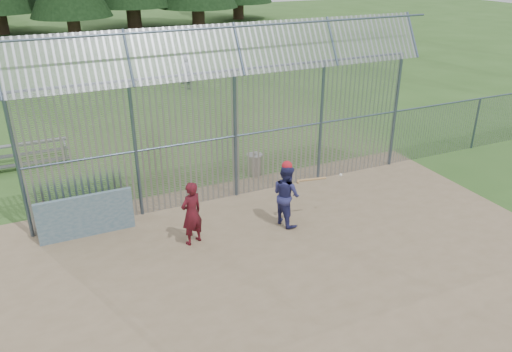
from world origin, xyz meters
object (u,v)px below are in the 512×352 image
dugout_wall (86,216)px  trash_can (255,164)px  batter (286,195)px  onlooker (192,213)px  bleacher (24,155)px

dugout_wall → trash_can: dugout_wall is taller
dugout_wall → trash_can: size_ratio=3.05×
batter → onlooker: bearing=75.8°
trash_can → bleacher: bearing=150.2°
dugout_wall → onlooker: size_ratio=1.42×
batter → trash_can: bearing=-22.0°
batter → bleacher: batter is taller
dugout_wall → bleacher: 6.15m
batter → onlooker: (-2.71, 0.10, -0.02)m
batter → dugout_wall: bearing=60.5°
trash_can → bleacher: 8.31m
batter → bleacher: (-6.60, 7.61, -0.50)m
onlooker → trash_can: (3.32, 3.38, -0.52)m
dugout_wall → bleacher: bearing=103.2°
dugout_wall → trash_can: 6.09m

